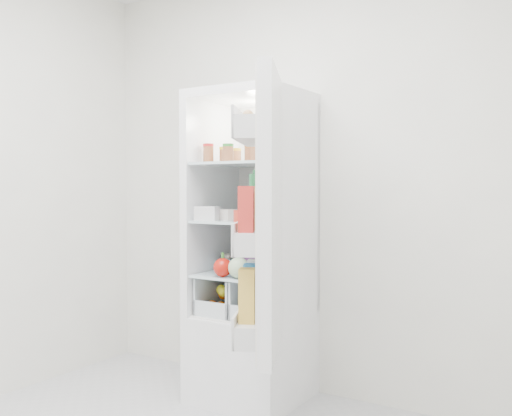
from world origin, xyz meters
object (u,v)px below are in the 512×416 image
Objects in this scene: refrigerator at (256,285)px; fridge_door at (265,220)px; red_cabbage at (248,258)px; mushroom_bowl at (230,264)px.

refrigerator is 0.86m from fridge_door.
red_cabbage is 0.72m from fridge_door.
red_cabbage is at bearing 13.78° from fridge_door.
fridge_door is at bearing -50.95° from red_cabbage.
mushroom_bowl is (-0.17, -0.03, 0.12)m from refrigerator.
mushroom_bowl is (-0.17, 0.05, -0.05)m from red_cabbage.
mushroom_bowl is at bearing 20.50° from fridge_door.
red_cabbage is 0.18m from mushroom_bowl.
fridge_door reaches higher than red_cabbage.
refrigerator is at bearing 92.16° from red_cabbage.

